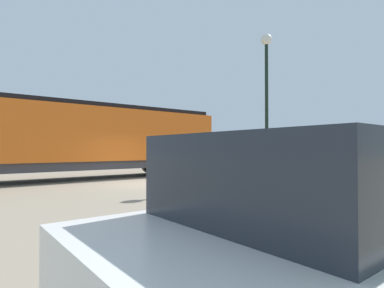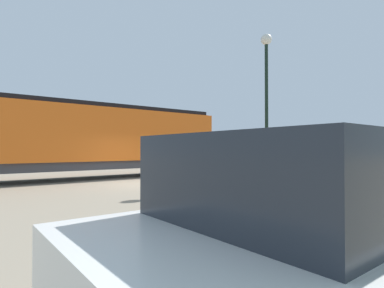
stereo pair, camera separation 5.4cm
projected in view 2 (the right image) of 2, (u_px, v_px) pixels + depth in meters
name	position (u px, v px, depth m)	size (l,w,h in m)	color
ground_plane	(142.00, 184.00, 14.44)	(120.00, 120.00, 0.00)	gray
locomotive	(86.00, 137.00, 16.88)	(3.16, 16.66, 4.09)	orange
parked_car_white	(330.00, 238.00, 2.58)	(1.90, 4.31, 1.74)	silver
lamp_post	(266.00, 80.00, 14.62)	(0.52, 0.52, 7.13)	black
platform_fence	(275.00, 165.00, 15.79)	(0.05, 9.13, 1.22)	black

